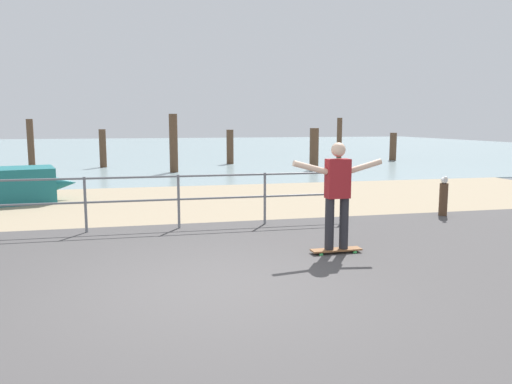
# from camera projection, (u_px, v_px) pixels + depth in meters

# --- Properties ---
(ground_plane) EXTENTS (24.00, 10.00, 0.04)m
(ground_plane) POSITION_uv_depth(u_px,v_px,m) (219.00, 320.00, 5.22)
(ground_plane) COLOR #474444
(ground_plane) RESTS_ON ground
(beach_strip) EXTENTS (24.00, 6.00, 0.04)m
(beach_strip) POSITION_uv_depth(u_px,v_px,m) (171.00, 202.00, 12.94)
(beach_strip) COLOR tan
(beach_strip) RESTS_ON ground
(sea_surface) EXTENTS (72.00, 50.00, 0.04)m
(sea_surface) POSITION_uv_depth(u_px,v_px,m) (149.00, 148.00, 39.96)
(sea_surface) COLOR #849EA3
(sea_surface) RESTS_ON ground
(railing_fence) EXTENTS (11.92, 0.05, 1.05)m
(railing_fence) POSITION_uv_depth(u_px,v_px,m) (35.00, 197.00, 8.98)
(railing_fence) COLOR slate
(railing_fence) RESTS_ON ground
(skateboard) EXTENTS (0.80, 0.22, 0.08)m
(skateboard) POSITION_uv_depth(u_px,v_px,m) (336.00, 250.00, 7.79)
(skateboard) COLOR brown
(skateboard) RESTS_ON ground
(skateboarder) EXTENTS (1.45, 0.22, 1.65)m
(skateboarder) POSITION_uv_depth(u_px,v_px,m) (337.00, 189.00, 7.66)
(skateboarder) COLOR #26262B
(skateboarder) RESTS_ON skateboard
(bollard_short) EXTENTS (0.18, 0.18, 0.73)m
(bollard_short) POSITION_uv_depth(u_px,v_px,m) (443.00, 200.00, 10.90)
(bollard_short) COLOR #513826
(bollard_short) RESTS_ON ground
(seagull) EXTENTS (0.27, 0.46, 0.18)m
(seagull) POSITION_uv_depth(u_px,v_px,m) (444.00, 180.00, 10.82)
(seagull) COLOR white
(seagull) RESTS_ON bollard_short
(groyne_post_0) EXTENTS (0.28, 0.28, 2.18)m
(groyne_post_0) POSITION_uv_depth(u_px,v_px,m) (31.00, 144.00, 21.63)
(groyne_post_0) COLOR #513826
(groyne_post_0) RESTS_ON ground
(groyne_post_1) EXTENTS (0.30, 0.30, 1.73)m
(groyne_post_1) POSITION_uv_depth(u_px,v_px,m) (103.00, 149.00, 22.55)
(groyne_post_1) COLOR #513826
(groyne_post_1) RESTS_ON ground
(groyne_post_2) EXTENTS (0.34, 0.34, 2.37)m
(groyne_post_2) POSITION_uv_depth(u_px,v_px,m) (174.00, 143.00, 20.28)
(groyne_post_2) COLOR #513826
(groyne_post_2) RESTS_ON ground
(groyne_post_3) EXTENTS (0.34, 0.34, 1.68)m
(groyne_post_3) POSITION_uv_depth(u_px,v_px,m) (230.00, 147.00, 24.47)
(groyne_post_3) COLOR #513826
(groyne_post_3) RESTS_ON ground
(groyne_post_4) EXTENTS (0.38, 0.38, 1.79)m
(groyne_post_4) POSITION_uv_depth(u_px,v_px,m) (314.00, 149.00, 21.41)
(groyne_post_4) COLOR #513826
(groyne_post_4) RESTS_ON ground
(groyne_post_5) EXTENTS (0.27, 0.27, 2.27)m
(groyne_post_5) POSITION_uv_depth(u_px,v_px,m) (339.00, 140.00, 26.30)
(groyne_post_5) COLOR #513826
(groyne_post_5) RESTS_ON ground
(groyne_post_6) EXTENTS (0.36, 0.36, 1.48)m
(groyne_post_6) POSITION_uv_depth(u_px,v_px,m) (393.00, 147.00, 26.75)
(groyne_post_6) COLOR #513826
(groyne_post_6) RESTS_ON ground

